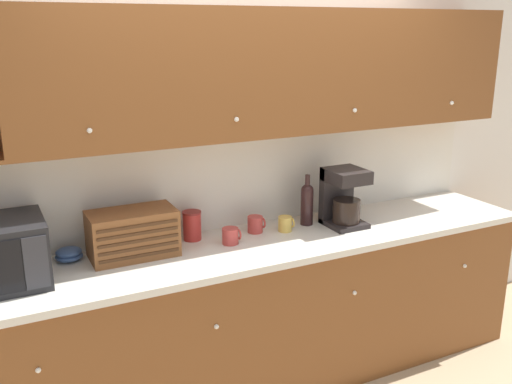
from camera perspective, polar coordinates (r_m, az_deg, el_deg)
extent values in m
plane|color=tan|center=(4.04, -1.46, -16.03)|extent=(24.00, 24.00, 0.00)
cube|color=silver|center=(3.55, -1.82, 2.29)|extent=(5.91, 0.06, 2.60)
cube|color=brown|center=(3.56, 0.70, -12.28)|extent=(3.51, 0.63, 0.91)
cube|color=silver|center=(3.35, 0.84, -5.25)|extent=(3.53, 0.66, 0.04)
sphere|color=white|center=(2.88, -20.95, -16.31)|extent=(0.03, 0.03, 0.03)
sphere|color=white|center=(3.05, -3.97, -13.29)|extent=(0.03, 0.03, 0.03)
sphere|color=white|center=(3.44, 9.83, -9.91)|extent=(0.03, 0.03, 0.03)
sphere|color=white|center=(3.98, 20.14, -6.96)|extent=(0.03, 0.03, 0.03)
cube|color=silver|center=(3.53, -1.56, 1.34)|extent=(3.51, 0.01, 0.60)
cube|color=brown|center=(3.37, 2.84, 11.93)|extent=(3.09, 0.33, 0.71)
sphere|color=white|center=(2.84, -16.31, 5.91)|extent=(0.03, 0.03, 0.03)
sphere|color=white|center=(3.07, -1.95, 7.27)|extent=(0.03, 0.03, 0.03)
sphere|color=white|center=(3.46, 9.85, 8.05)|extent=(0.03, 0.03, 0.03)
sphere|color=white|center=(3.96, 19.00, 8.43)|extent=(0.03, 0.03, 0.03)
cube|color=#2D2D33|center=(2.83, -21.11, -6.62)|extent=(0.11, 0.01, 0.26)
ellipsoid|color=#3D5B93|center=(3.23, -18.19, -6.12)|extent=(0.15, 0.15, 0.04)
ellipsoid|color=#3D5B93|center=(3.22, -18.23, -5.71)|extent=(0.14, 0.14, 0.05)
cube|color=brown|center=(3.16, -12.23, -4.08)|extent=(0.47, 0.25, 0.26)
cube|color=#432713|center=(3.08, -11.53, -6.27)|extent=(0.43, 0.01, 0.02)
cube|color=#432713|center=(3.06, -11.57, -5.56)|extent=(0.43, 0.01, 0.02)
cube|color=#432713|center=(3.05, -11.62, -4.83)|extent=(0.43, 0.01, 0.02)
cube|color=#432713|center=(3.03, -11.66, -4.11)|extent=(0.43, 0.01, 0.02)
cube|color=#432713|center=(3.02, -11.71, -3.37)|extent=(0.43, 0.01, 0.02)
cylinder|color=#B22D28|center=(3.36, -6.41, -3.43)|extent=(0.11, 0.11, 0.16)
cylinder|color=maroon|center=(3.34, -6.46, -2.04)|extent=(0.11, 0.11, 0.01)
cylinder|color=#B73D38|center=(3.29, -2.59, -4.41)|extent=(0.09, 0.09, 0.09)
torus|color=#B73D38|center=(3.31, -1.75, -4.24)|extent=(0.01, 0.06, 0.06)
cylinder|color=#B73D38|center=(3.47, -0.09, -3.25)|extent=(0.09, 0.09, 0.10)
torus|color=#B73D38|center=(3.49, 0.68, -3.09)|extent=(0.01, 0.07, 0.07)
cylinder|color=gold|center=(3.49, 2.92, -3.20)|extent=(0.08, 0.08, 0.09)
torus|color=gold|center=(3.52, 3.61, -3.06)|extent=(0.01, 0.06, 0.06)
cylinder|color=black|center=(3.60, 5.11, -1.54)|extent=(0.08, 0.08, 0.22)
sphere|color=black|center=(3.57, 5.15, 0.16)|extent=(0.08, 0.08, 0.08)
cylinder|color=black|center=(3.55, 5.18, 1.13)|extent=(0.03, 0.03, 0.08)
cube|color=black|center=(3.64, 8.80, -3.11)|extent=(0.23, 0.25, 0.03)
cylinder|color=black|center=(3.59, 9.03, -1.87)|extent=(0.17, 0.17, 0.15)
cube|color=black|center=(3.66, 8.05, -0.20)|extent=(0.23, 0.06, 0.36)
cube|color=black|center=(3.55, 9.01, 1.61)|extent=(0.23, 0.25, 0.08)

